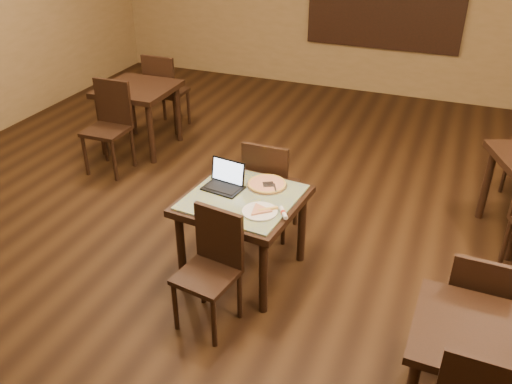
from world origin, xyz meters
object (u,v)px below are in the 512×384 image
at_px(chair_main_far, 269,184).
at_px(laptop, 225,180).
at_px(other_table_b_chair_near, 110,121).
at_px(tiled_table, 243,207).
at_px(other_table_c_chair_far, 476,300).
at_px(chair_main_near, 212,262).
at_px(other_table_c, 475,347).
at_px(pizza_pan, 267,185).
at_px(other_table_b, 138,97).
at_px(other_table_b_chair_far, 164,88).

bearing_deg(chair_main_far, laptop, 68.63).
bearing_deg(laptop, other_table_b_chair_near, 157.62).
bearing_deg(tiled_table, laptop, 158.64).
bearing_deg(other_table_c_chair_far, chair_main_near, 11.10).
bearing_deg(chair_main_near, other_table_c, 1.92).
height_order(laptop, other_table_b_chair_near, other_table_b_chair_near).
height_order(chair_main_near, pizza_pan, chair_main_near).
xyz_separation_m(laptop, other_table_b, (-2.00, 1.79, -0.14)).
bearing_deg(other_table_b_chair_near, laptop, -31.49).
height_order(tiled_table, other_table_b_chair_near, other_table_b_chair_near).
distance_m(tiled_table, chair_main_far, 0.62).
bearing_deg(chair_main_near, pizza_pan, 91.64).
height_order(other_table_b, other_table_b_chair_far, other_table_b_chair_far).
xyz_separation_m(chair_main_near, other_table_b_chair_far, (-2.21, 3.12, 0.06)).
relative_size(other_table_b_chair_far, other_table_c_chair_far, 1.16).
bearing_deg(other_table_b_chair_near, other_table_c_chair_far, -22.42).
bearing_deg(other_table_c, chair_main_near, 174.79).
height_order(laptop, other_table_c_chair_far, laptop).
relative_size(laptop, other_table_c_chair_far, 0.38).
bearing_deg(chair_main_near, other_table_b, 140.24).
bearing_deg(laptop, other_table_c_chair_far, -3.26).
xyz_separation_m(tiled_table, chair_main_far, (0.00, 0.61, -0.10)).
distance_m(laptop, other_table_b_chair_near, 2.34).
xyz_separation_m(laptop, other_table_b_chair_near, (-2.00, 1.18, -0.23)).
height_order(chair_main_near, other_table_b_chair_near, other_table_b_chair_near).
bearing_deg(other_table_c_chair_far, pizza_pan, -15.92).
height_order(other_table_b_chair_near, other_table_b_chair_far, same).
bearing_deg(tiled_table, other_table_c_chair_far, -4.12).
relative_size(laptop, other_table_b_chair_far, 0.33).
relative_size(tiled_table, pizza_pan, 2.88).
height_order(other_table_b, other_table_b_chair_near, other_table_b_chair_near).
height_order(chair_main_far, other_table_c_chair_far, chair_main_far).
xyz_separation_m(chair_main_far, other_table_b_chair_far, (-2.20, 1.89, 0.03)).
bearing_deg(chair_main_far, other_table_c, 142.01).
height_order(other_table_b_chair_far, other_table_c_chair_far, other_table_b_chair_far).
distance_m(laptop, other_table_c_chair_far, 2.12).
distance_m(chair_main_near, other_table_c, 1.86).
distance_m(chair_main_far, other_table_b, 2.55).
distance_m(other_table_b_chair_far, other_table_c_chair_far, 4.94).
bearing_deg(other_table_b, chair_main_near, -49.62).
distance_m(pizza_pan, other_table_c, 2.06).
xyz_separation_m(pizza_pan, other_table_c_chair_far, (1.74, -0.55, -0.25)).
distance_m(other_table_b_chair_near, other_table_b_chair_far, 1.22).
distance_m(other_table_c, other_table_c_chair_far, 0.53).
relative_size(pizza_pan, other_table_b, 0.39).
distance_m(chair_main_near, other_table_b, 3.35).
relative_size(chair_main_near, other_table_c_chair_far, 1.04).
height_order(tiled_table, pizza_pan, pizza_pan).
distance_m(chair_main_near, laptop, 0.80).
distance_m(tiled_table, laptop, 0.28).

